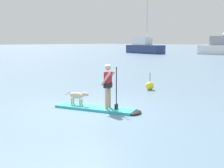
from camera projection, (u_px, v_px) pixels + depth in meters
The scene contains 6 objects.
ground_plane at pixel (95, 109), 10.71m from camera, with size 400.00×400.00×0.00m, color slate.
paddleboard at pixel (100, 109), 10.61m from camera, with size 3.59×1.92×0.10m.
person_paddler at pixel (108, 83), 10.31m from camera, with size 0.67×0.58×1.71m.
dog at pixel (78, 96), 10.94m from camera, with size 1.07×0.46×0.57m.
moored_boat_far_starboard at pixel (144, 47), 59.70m from camera, with size 10.34×4.92×12.53m.
marker_buoy at pixel (150, 86), 14.93m from camera, with size 0.46×0.46×0.96m.
Camera 1 is at (7.62, -7.14, 2.68)m, focal length 43.20 mm.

